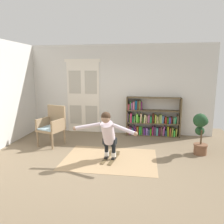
% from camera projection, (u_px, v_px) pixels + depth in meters
% --- Properties ---
extents(ground_plane, '(7.20, 7.20, 0.00)m').
position_uv_depth(ground_plane, '(106.00, 164.00, 4.97)').
color(ground_plane, '#75634C').
extents(back_wall, '(6.00, 0.10, 2.90)m').
position_uv_depth(back_wall, '(119.00, 90.00, 7.23)').
color(back_wall, silver).
rests_on(back_wall, ground).
extents(double_door, '(1.22, 0.05, 2.45)m').
position_uv_depth(double_door, '(83.00, 96.00, 7.39)').
color(double_door, silver).
rests_on(double_door, ground).
extents(rug, '(2.19, 1.59, 0.01)m').
position_uv_depth(rug, '(110.00, 159.00, 5.23)').
color(rug, '#A2835E').
rests_on(rug, ground).
extents(bookshelf, '(1.71, 0.30, 1.25)m').
position_uv_depth(bookshelf, '(151.00, 120.00, 7.04)').
color(bookshelf, brown).
rests_on(bookshelf, ground).
extents(wicker_chair, '(0.75, 0.75, 1.10)m').
position_uv_depth(wicker_chair, '(52.00, 124.00, 6.19)').
color(wicker_chair, '#8F7556').
rests_on(wicker_chair, ground).
extents(potted_plant, '(0.40, 0.46, 1.05)m').
position_uv_depth(potted_plant, '(201.00, 131.00, 5.44)').
color(potted_plant, brown).
rests_on(potted_plant, ground).
extents(skis_pair, '(0.39, 0.78, 0.07)m').
position_uv_depth(skis_pair, '(110.00, 158.00, 5.26)').
color(skis_pair, brown).
rests_on(skis_pair, rug).
extents(person_skier, '(1.47, 0.71, 1.13)m').
position_uv_depth(person_skier, '(108.00, 132.00, 4.95)').
color(person_skier, white).
rests_on(person_skier, skis_pair).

